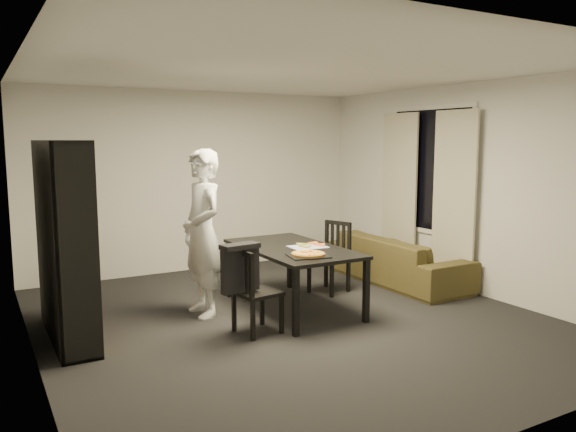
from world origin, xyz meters
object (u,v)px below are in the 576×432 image
chair_left (250,286)px  chair_right (333,252)px  baking_tray (308,256)px  dining_table (292,252)px  bookshelf (65,241)px  person (203,233)px  pepperoni_pizza (308,254)px  sofa (398,259)px

chair_left → chair_right: 1.86m
baking_tray → dining_table: bearing=77.8°
bookshelf → dining_table: (2.36, -0.25, -0.30)m
bookshelf → person: size_ratio=1.05×
bookshelf → chair_right: size_ratio=2.15×
dining_table → pepperoni_pizza: (-0.12, -0.53, 0.09)m
sofa → bookshelf: bearing=91.3°
sofa → chair_right: bearing=87.0°
chair_right → pepperoni_pizza: (-0.94, -0.93, 0.23)m
pepperoni_pizza → chair_left: bearing=-179.4°
chair_right → person: 1.83m
chair_left → baking_tray: chair_left is taller
dining_table → person: person is taller
dining_table → sofa: dining_table is taller
pepperoni_pizza → sofa: bearing=24.2°
chair_left → person: person is taller
person → pepperoni_pizza: size_ratio=5.17×
dining_table → chair_left: (-0.78, -0.53, -0.16)m
bookshelf → chair_right: (3.18, 0.15, -0.45)m
chair_right → person: (-1.78, -0.12, 0.40)m
chair_left → chair_right: (1.61, 0.94, 0.02)m
baking_tray → sofa: bearing=24.2°
dining_table → sofa: 1.90m
bookshelf → pepperoni_pizza: bookshelf is taller
dining_table → chair_right: size_ratio=1.93×
chair_right → dining_table: bearing=-83.7°
chair_right → sofa: chair_right is taller
chair_right → person: bearing=-105.9°
dining_table → pepperoni_pizza: pepperoni_pizza is taller
dining_table → pepperoni_pizza: size_ratio=4.87×
bookshelf → sofa: bookshelf is taller
chair_right → bookshelf: bearing=-107.0°
chair_left → person: bearing=4.2°
dining_table → baking_tray: (-0.11, -0.53, 0.07)m
bookshelf → person: bookshelf is taller
sofa → chair_left: bearing=108.6°
baking_tray → pepperoni_pizza: bearing=137.4°
chair_right → baking_tray: bearing=-64.9°
sofa → pepperoni_pizza: bearing=114.2°
bookshelf → dining_table: bookshelf is taller
person → pepperoni_pizza: person is taller
bookshelf → chair_left: (1.57, -0.79, -0.46)m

